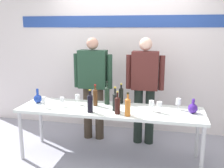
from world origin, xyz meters
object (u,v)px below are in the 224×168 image
object	(u,v)px
display_table	(110,112)
decanter_blue_right	(193,108)
wine_glass_left_0	(44,100)
presenter_right	(145,85)
wine_glass_right_2	(159,105)
wine_bottle_1	(115,101)
wine_bottle_6	(107,95)
wine_glass_left_1	(62,100)
wine_bottle_3	(121,95)
wine_glass_right_0	(178,102)
wine_glass_left_2	(77,97)
wine_glass_right_1	(151,104)
wine_bottle_5	(90,102)
wine_bottle_4	(117,104)
wine_bottle_2	(95,96)
wine_bottle_0	(128,106)
decanter_blue_left	(38,98)
presenter_left	(93,82)

from	to	relation	value
display_table	decanter_blue_right	world-z (taller)	decanter_blue_right
wine_glass_left_0	presenter_right	bearing A→B (deg)	30.43
wine_glass_right_2	wine_bottle_1	bearing A→B (deg)	-176.67
presenter_right	wine_bottle_6	size ratio (longest dim) A/B	4.98
wine_bottle_1	wine_glass_left_1	distance (m)	0.77
wine_bottle_3	wine_glass_left_1	distance (m)	0.86
wine_glass_right_2	decanter_blue_right	bearing A→B (deg)	11.23
wine_glass_right_0	wine_glass_right_2	world-z (taller)	wine_glass_right_0
display_table	wine_glass_left_0	size ratio (longest dim) A/B	16.33
wine_glass_left_2	wine_glass_right_1	size ratio (longest dim) A/B	1.02
wine_bottle_1	wine_bottle_3	world-z (taller)	wine_bottle_1
wine_glass_left_0	decanter_blue_right	bearing A→B (deg)	5.78
wine_bottle_5	wine_bottle_4	bearing A→B (deg)	2.83
wine_bottle_5	wine_bottle_1	bearing A→B (deg)	23.61
decanter_blue_right	display_table	bearing A→B (deg)	-177.57
wine_glass_left_2	wine_glass_right_2	distance (m)	1.19
wine_bottle_1	wine_bottle_4	bearing A→B (deg)	-64.39
wine_bottle_1	wine_bottle_5	xyz separation A→B (m)	(-0.31, -0.14, -0.00)
wine_bottle_1	wine_bottle_3	xyz separation A→B (m)	(0.02, 0.36, -0.01)
presenter_right	wine_bottle_3	size ratio (longest dim) A/B	5.69
presenter_right	wine_bottle_1	distance (m)	0.78
decanter_blue_right	wine_bottle_2	xyz separation A→B (m)	(-1.34, 0.05, 0.07)
wine_bottle_4	wine_bottle_5	distance (m)	0.37
wine_bottle_1	wine_glass_left_1	bearing A→B (deg)	178.49
display_table	wine_bottle_0	distance (m)	0.42
wine_bottle_2	wine_glass_right_1	bearing A→B (deg)	-5.80
wine_bottle_3	wine_bottle_5	world-z (taller)	wine_bottle_5
display_table	decanter_blue_right	size ratio (longest dim) A/B	13.25
wine_glass_right_0	wine_bottle_4	bearing A→B (deg)	-155.90
wine_glass_right_0	display_table	bearing A→B (deg)	-170.27
wine_glass_left_0	wine_glass_right_1	xyz separation A→B (m)	(1.48, 0.17, -0.01)
wine_bottle_1	wine_glass_right_1	bearing A→B (deg)	10.12
wine_bottle_5	wine_bottle_0	bearing A→B (deg)	-3.74
decanter_blue_left	wine_bottle_0	size ratio (longest dim) A/B	0.70
wine_bottle_6	wine_glass_left_2	distance (m)	0.43
wine_bottle_3	wine_glass_left_2	distance (m)	0.64
presenter_right	wine_bottle_1	world-z (taller)	presenter_right
wine_bottle_2	wine_glass_right_1	distance (m)	0.81
presenter_right	wine_glass_right_1	distance (m)	0.64
wine_bottle_3	wine_bottle_5	bearing A→B (deg)	-123.32
wine_glass_left_2	wine_glass_right_2	size ratio (longest dim) A/B	0.99
display_table	presenter_left	bearing A→B (deg)	124.02
wine_bottle_5	wine_glass_left_1	size ratio (longest dim) A/B	2.23
wine_bottle_1	wine_bottle_2	world-z (taller)	wine_bottle_1
decanter_blue_right	wine_glass_left_1	distance (m)	1.79
wine_glass_left_2	wine_glass_right_1	bearing A→B (deg)	-4.31
wine_glass_right_0	wine_glass_left_0	bearing A→B (deg)	-170.23
display_table	wine_glass_right_1	size ratio (longest dim) A/B	17.30
wine_bottle_1	wine_glass_right_2	xyz separation A→B (m)	(0.59, 0.03, -0.03)
wine_bottle_0	wine_glass_right_1	world-z (taller)	wine_bottle_0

